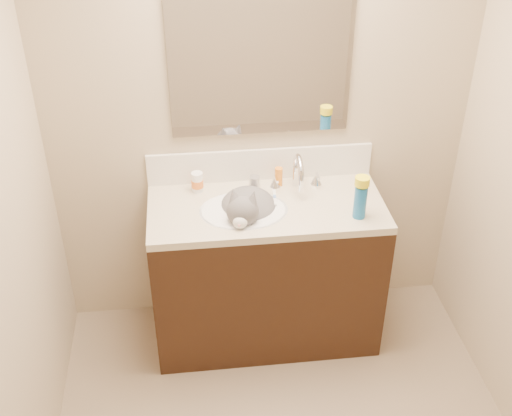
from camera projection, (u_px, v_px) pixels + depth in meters
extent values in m
cube|color=tan|center=(260.00, 112.00, 3.26)|extent=(2.20, 0.04, 2.50)
cube|color=black|center=(266.00, 274.00, 3.49)|extent=(1.20, 0.55, 0.82)
cube|color=beige|center=(267.00, 208.00, 3.26)|extent=(1.20, 0.55, 0.04)
ellipsoid|color=white|center=(244.00, 221.00, 3.25)|extent=(0.45, 0.36, 0.14)
cylinder|color=silver|center=(296.00, 176.00, 3.38)|extent=(0.04, 0.04, 0.11)
torus|color=silver|center=(298.00, 173.00, 3.30)|extent=(0.03, 0.20, 0.20)
cylinder|color=silver|center=(301.00, 186.00, 3.25)|extent=(0.03, 0.03, 0.06)
cone|color=silver|center=(275.00, 181.00, 3.39)|extent=(0.06, 0.06, 0.06)
cone|color=silver|center=(316.00, 179.00, 3.41)|extent=(0.06, 0.06, 0.06)
ellipsoid|color=#565356|center=(249.00, 211.00, 3.28)|extent=(0.38, 0.41, 0.22)
ellipsoid|color=#565356|center=(243.00, 211.00, 3.10)|extent=(0.19, 0.18, 0.15)
ellipsoid|color=#565356|center=(245.00, 210.00, 3.18)|extent=(0.14, 0.14, 0.14)
cone|color=#565356|center=(234.00, 196.00, 3.08)|extent=(0.08, 0.10, 0.10)
cone|color=#565356|center=(253.00, 198.00, 3.07)|extent=(0.09, 0.09, 0.10)
ellipsoid|color=white|center=(240.00, 222.00, 3.06)|extent=(0.08, 0.07, 0.06)
ellipsoid|color=white|center=(244.00, 223.00, 3.18)|extent=(0.13, 0.10, 0.13)
sphere|color=pink|center=(239.00, 225.00, 3.04)|extent=(0.02, 0.02, 0.02)
cylinder|color=#565356|center=(275.00, 226.00, 3.29)|extent=(0.05, 0.23, 0.04)
cube|color=white|center=(260.00, 164.00, 3.41)|extent=(1.20, 0.02, 0.18)
cube|color=white|center=(261.00, 58.00, 3.09)|extent=(0.90, 0.02, 0.80)
cylinder|color=white|center=(197.00, 182.00, 3.33)|extent=(0.08, 0.08, 0.11)
cylinder|color=orange|center=(197.00, 183.00, 3.34)|extent=(0.08, 0.08, 0.04)
cylinder|color=#B7B7BC|center=(254.00, 182.00, 3.38)|extent=(0.07, 0.07, 0.06)
cylinder|color=orange|center=(279.00, 177.00, 3.38)|extent=(0.05, 0.05, 0.10)
cube|color=white|center=(275.00, 198.00, 3.30)|extent=(0.03, 0.15, 0.01)
cube|color=#6189CE|center=(275.00, 197.00, 3.30)|extent=(0.02, 0.03, 0.01)
cylinder|color=#1865AD|center=(360.00, 202.00, 3.11)|extent=(0.06, 0.06, 0.17)
cylinder|color=yellow|center=(362.00, 181.00, 3.05)|extent=(0.07, 0.07, 0.04)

